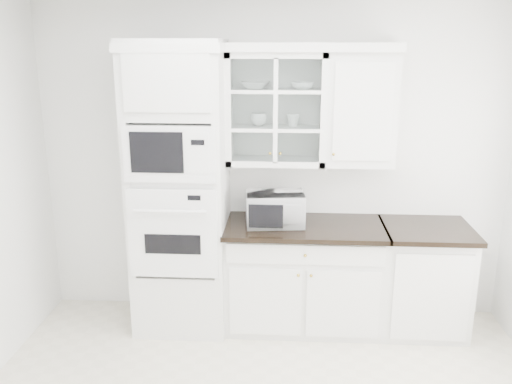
{
  "coord_description": "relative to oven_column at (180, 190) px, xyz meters",
  "views": [
    {
      "loc": [
        0.14,
        -2.81,
        2.4
      ],
      "look_at": [
        -0.1,
        1.05,
        1.3
      ],
      "focal_mm": 38.0,
      "sensor_mm": 36.0,
      "label": 1
    }
  ],
  "objects": [
    {
      "name": "cup_a",
      "position": [
        0.64,
        0.18,
        0.56
      ],
      "size": [
        0.14,
        0.14,
        0.1
      ],
      "primitive_type": "imported",
      "rotation": [
        0.0,
        0.0,
        -0.09
      ],
      "color": "white",
      "rests_on": "upper_cabinet_glass"
    },
    {
      "name": "oven_column",
      "position": [
        0.0,
        0.0,
        0.0
      ],
      "size": [
        0.76,
        0.68,
        2.4
      ],
      "color": "white",
      "rests_on": "ground"
    },
    {
      "name": "cup_b",
      "position": [
        0.92,
        0.17,
        0.56
      ],
      "size": [
        0.14,
        0.14,
        0.1
      ],
      "primitive_type": "imported",
      "rotation": [
        0.0,
        0.0,
        0.31
      ],
      "color": "white",
      "rests_on": "upper_cabinet_glass"
    },
    {
      "name": "crown_molding",
      "position": [
        0.68,
        0.14,
        1.14
      ],
      "size": [
        2.14,
        0.38,
        0.07
      ],
      "primitive_type": "cube",
      "color": "white",
      "rests_on": "room_shell"
    },
    {
      "name": "upper_cabinet_solid",
      "position": [
        1.46,
        0.17,
        0.65
      ],
      "size": [
        0.55,
        0.33,
        0.9
      ],
      "primitive_type": "cube",
      "color": "white",
      "rests_on": "room_shell"
    },
    {
      "name": "room_shell",
      "position": [
        0.75,
        -0.99,
        0.58
      ],
      "size": [
        4.0,
        3.5,
        2.7
      ],
      "color": "white",
      "rests_on": "ground"
    },
    {
      "name": "base_cabinet_run",
      "position": [
        1.03,
        0.03,
        -0.74
      ],
      "size": [
        1.32,
        0.67,
        0.92
      ],
      "color": "white",
      "rests_on": "ground"
    },
    {
      "name": "countertop_microwave",
      "position": [
        0.78,
        0.02,
        -0.14
      ],
      "size": [
        0.51,
        0.44,
        0.27
      ],
      "primitive_type": "imported",
      "rotation": [
        0.0,
        0.0,
        3.25
      ],
      "color": "white",
      "rests_on": "base_cabinet_run"
    },
    {
      "name": "extra_base_cabinet",
      "position": [
        2.03,
        0.03,
        -0.74
      ],
      "size": [
        0.72,
        0.67,
        0.92
      ],
      "color": "white",
      "rests_on": "ground"
    },
    {
      "name": "upper_cabinet_glass",
      "position": [
        0.78,
        0.17,
        0.65
      ],
      "size": [
        0.8,
        0.33,
        0.9
      ],
      "color": "white",
      "rests_on": "room_shell"
    },
    {
      "name": "bowl_a",
      "position": [
        0.61,
        0.18,
        0.84
      ],
      "size": [
        0.26,
        0.26,
        0.06
      ],
      "primitive_type": "imported",
      "rotation": [
        0.0,
        0.0,
        -0.14
      ],
      "color": "white",
      "rests_on": "upper_cabinet_glass"
    },
    {
      "name": "bowl_b",
      "position": [
        0.99,
        0.15,
        0.84
      ],
      "size": [
        0.21,
        0.21,
        0.06
      ],
      "primitive_type": "imported",
      "rotation": [
        0.0,
        0.0,
        0.15
      ],
      "color": "white",
      "rests_on": "upper_cabinet_glass"
    }
  ]
}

